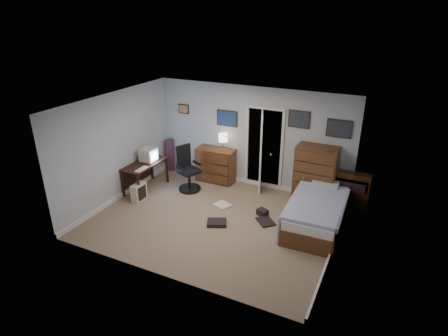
{
  "coord_description": "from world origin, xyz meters",
  "views": [
    {
      "loc": [
        3.18,
        -6.14,
        4.19
      ],
      "look_at": [
        0.07,
        0.3,
        1.1
      ],
      "focal_mm": 30.0,
      "sensor_mm": 36.0,
      "label": 1
    }
  ],
  "objects_px": {
    "computer_desk": "(142,169)",
    "tall_dresser": "(316,175)",
    "bed": "(316,212)",
    "low_dresser": "(216,165)",
    "office_chair": "(188,173)"
  },
  "relations": [
    {
      "from": "low_dresser",
      "to": "tall_dresser",
      "type": "distance_m",
      "value": 2.57
    },
    {
      "from": "computer_desk",
      "to": "low_dresser",
      "type": "bearing_deg",
      "value": 41.71
    },
    {
      "from": "computer_desk",
      "to": "tall_dresser",
      "type": "distance_m",
      "value": 4.15
    },
    {
      "from": "tall_dresser",
      "to": "bed",
      "type": "xyz_separation_m",
      "value": [
        0.29,
        -1.06,
        -0.36
      ]
    },
    {
      "from": "low_dresser",
      "to": "tall_dresser",
      "type": "relative_size",
      "value": 0.73
    },
    {
      "from": "tall_dresser",
      "to": "bed",
      "type": "height_order",
      "value": "tall_dresser"
    },
    {
      "from": "bed",
      "to": "low_dresser",
      "type": "bearing_deg",
      "value": 157.35
    },
    {
      "from": "office_chair",
      "to": "computer_desk",
      "type": "bearing_deg",
      "value": -131.8
    },
    {
      "from": "computer_desk",
      "to": "office_chair",
      "type": "relative_size",
      "value": 1.09
    },
    {
      "from": "low_dresser",
      "to": "tall_dresser",
      "type": "xyz_separation_m",
      "value": [
        2.56,
        -0.02,
        0.24
      ]
    },
    {
      "from": "computer_desk",
      "to": "low_dresser",
      "type": "height_order",
      "value": "low_dresser"
    },
    {
      "from": "office_chair",
      "to": "low_dresser",
      "type": "distance_m",
      "value": 0.86
    },
    {
      "from": "office_chair",
      "to": "low_dresser",
      "type": "bearing_deg",
      "value": 86.4
    },
    {
      "from": "computer_desk",
      "to": "tall_dresser",
      "type": "bearing_deg",
      "value": 17.85
    },
    {
      "from": "computer_desk",
      "to": "office_chair",
      "type": "distance_m",
      "value": 1.12
    }
  ]
}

